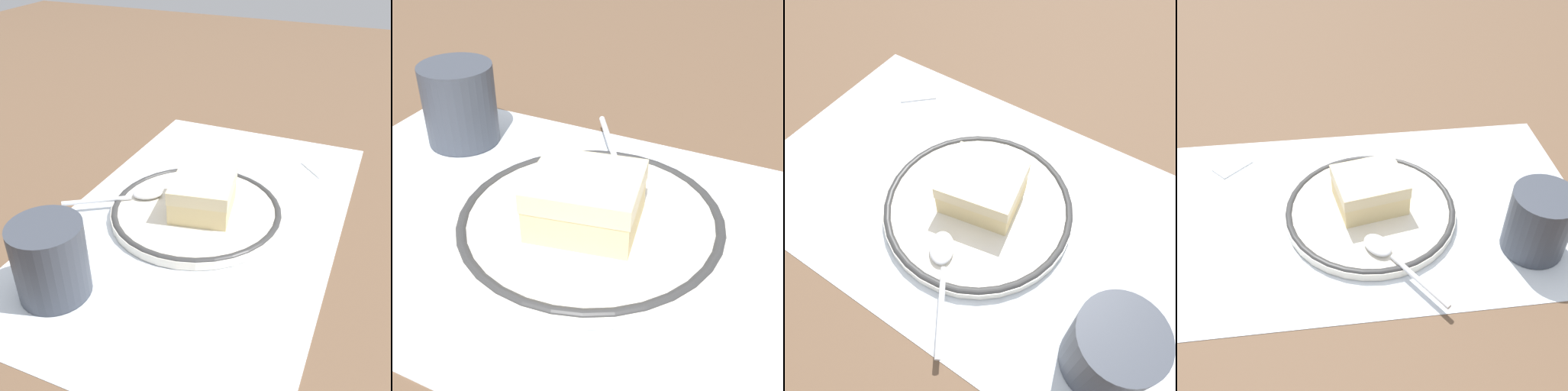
# 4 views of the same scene
# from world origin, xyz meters

# --- Properties ---
(ground_plane) EXTENTS (2.40, 2.40, 0.00)m
(ground_plane) POSITION_xyz_m (0.00, 0.00, 0.00)
(ground_plane) COLOR brown
(placemat) EXTENTS (0.55, 0.33, 0.00)m
(placemat) POSITION_xyz_m (0.00, 0.00, 0.00)
(placemat) COLOR silver
(placemat) RESTS_ON ground_plane
(plate) EXTENTS (0.21, 0.21, 0.01)m
(plate) POSITION_xyz_m (0.00, -0.01, 0.01)
(plate) COLOR silver
(plate) RESTS_ON placemat
(cake_slice) EXTENTS (0.09, 0.09, 0.04)m
(cake_slice) POSITION_xyz_m (-0.00, -0.00, 0.03)
(cake_slice) COLOR beige
(cake_slice) RESTS_ON plate
(spoon) EXTENTS (0.08, 0.12, 0.01)m
(spoon) POSITION_xyz_m (0.01, -0.09, 0.02)
(spoon) COLOR silver
(spoon) RESTS_ON plate
(cup) EXTENTS (0.07, 0.07, 0.08)m
(cup) POSITION_xyz_m (0.18, -0.09, 0.04)
(cup) COLOR #383D47
(cup) RESTS_ON placemat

